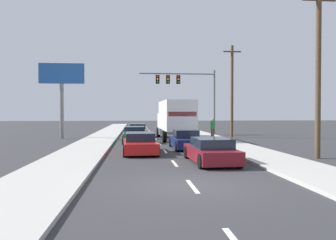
% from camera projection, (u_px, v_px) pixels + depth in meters
% --- Properties ---
extents(ground_plane, '(140.00, 140.00, 0.00)m').
position_uv_depth(ground_plane, '(153.00, 135.00, 35.92)').
color(ground_plane, '#333335').
extents(sidewalk_right, '(2.94, 80.00, 0.14)m').
position_uv_depth(sidewalk_right, '(209.00, 138.00, 31.43)').
color(sidewalk_right, '#B2AFA8').
rests_on(sidewalk_right, ground_plane).
extents(sidewalk_left, '(2.94, 80.00, 0.14)m').
position_uv_depth(sidewalk_left, '(100.00, 139.00, 30.46)').
color(sidewalk_left, '#B2AFA8').
rests_on(sidewalk_left, ground_plane).
extents(lane_markings, '(0.14, 57.00, 0.01)m').
position_uv_depth(lane_markings, '(154.00, 137.00, 33.29)').
color(lane_markings, silver).
rests_on(lane_markings, ground_plane).
extents(car_tan, '(1.93, 4.64, 1.32)m').
position_uv_depth(car_tan, '(137.00, 131.00, 33.97)').
color(car_tan, tan).
rests_on(car_tan, ground_plane).
extents(car_green, '(1.90, 4.18, 1.31)m').
position_uv_depth(car_green, '(135.00, 135.00, 27.00)').
color(car_green, '#196B38').
rests_on(car_green, ground_plane).
extents(car_red, '(2.14, 4.76, 1.23)m').
position_uv_depth(car_red, '(140.00, 144.00, 19.98)').
color(car_red, red).
rests_on(car_red, ground_plane).
extents(box_truck, '(2.75, 9.01, 3.42)m').
position_uv_depth(box_truck, '(175.00, 118.00, 29.87)').
color(box_truck, white).
rests_on(box_truck, ground_plane).
extents(car_navy, '(1.88, 4.27, 1.27)m').
position_uv_depth(car_navy, '(186.00, 140.00, 22.40)').
color(car_navy, '#141E4C').
rests_on(car_navy, ground_plane).
extents(car_maroon, '(2.05, 4.53, 1.20)m').
position_uv_depth(car_maroon, '(211.00, 151.00, 16.02)').
color(car_maroon, maroon).
rests_on(car_maroon, ground_plane).
extents(traffic_signal_mast, '(8.56, 0.69, 7.26)m').
position_uv_depth(traffic_signal_mast, '(181.00, 84.00, 37.65)').
color(traffic_signal_mast, '#595B56').
rests_on(traffic_signal_mast, ground_plane).
extents(utility_pole_near, '(1.80, 0.28, 8.89)m').
position_uv_depth(utility_pole_near, '(318.00, 71.00, 17.52)').
color(utility_pole_near, brown).
rests_on(utility_pole_near, ground_plane).
extents(utility_pole_mid, '(1.80, 0.28, 9.05)m').
position_uv_depth(utility_pole_mid, '(232.00, 90.00, 33.11)').
color(utility_pole_mid, brown).
rests_on(utility_pole_mid, ground_plane).
extents(roadside_billboard, '(4.14, 0.36, 7.01)m').
position_uv_depth(roadside_billboard, '(62.00, 85.00, 31.17)').
color(roadside_billboard, slate).
rests_on(roadside_billboard, ground_plane).
extents(pedestrian_near_corner, '(0.38, 0.38, 1.76)m').
position_uv_depth(pedestrian_near_corner, '(213.00, 128.00, 30.99)').
color(pedestrian_near_corner, brown).
rests_on(pedestrian_near_corner, sidewalk_right).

